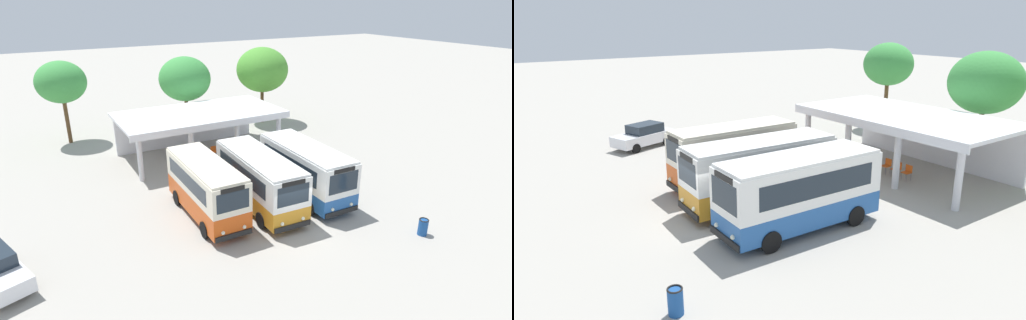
% 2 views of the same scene
% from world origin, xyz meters
% --- Properties ---
extents(ground_plane, '(180.00, 180.00, 0.00)m').
position_xyz_m(ground_plane, '(0.00, 0.00, 0.00)').
color(ground_plane, '#A39E93').
extents(city_bus_nearest_orange, '(2.29, 6.89, 3.24)m').
position_xyz_m(city_bus_nearest_orange, '(-3.26, 3.96, 1.79)').
color(city_bus_nearest_orange, black).
rests_on(city_bus_nearest_orange, ground).
extents(city_bus_second_in_row, '(2.62, 7.55, 3.19)m').
position_xyz_m(city_bus_second_in_row, '(-0.13, 3.52, 1.77)').
color(city_bus_second_in_row, black).
rests_on(city_bus_second_in_row, ground).
extents(city_bus_middle_cream, '(2.59, 7.27, 3.22)m').
position_xyz_m(city_bus_middle_cream, '(3.01, 3.36, 1.78)').
color(city_bus_middle_cream, black).
rests_on(city_bus_middle_cream, ground).
extents(parked_car_flank, '(3.03, 4.58, 1.62)m').
position_xyz_m(parked_car_flank, '(-13.54, 2.85, 0.83)').
color(parked_car_flank, black).
rests_on(parked_car_flank, ground).
extents(terminal_canopy, '(12.09, 6.42, 3.40)m').
position_xyz_m(terminal_canopy, '(0.29, 13.87, 2.68)').
color(terminal_canopy, silver).
rests_on(terminal_canopy, ground).
extents(waiting_chair_end_by_column, '(0.44, 0.44, 0.86)m').
position_xyz_m(waiting_chair_end_by_column, '(-2.05, 12.04, 0.52)').
color(waiting_chair_end_by_column, slate).
rests_on(waiting_chair_end_by_column, ground).
extents(waiting_chair_second_from_end, '(0.44, 0.44, 0.86)m').
position_xyz_m(waiting_chair_second_from_end, '(-1.32, 12.13, 0.52)').
color(waiting_chair_second_from_end, slate).
rests_on(waiting_chair_second_from_end, ground).
extents(waiting_chair_middle_seat, '(0.44, 0.44, 0.86)m').
position_xyz_m(waiting_chair_middle_seat, '(-0.58, 12.17, 0.52)').
color(waiting_chair_middle_seat, slate).
rests_on(waiting_chair_middle_seat, ground).
extents(waiting_chair_fourth_seat, '(0.44, 0.44, 0.86)m').
position_xyz_m(waiting_chair_fourth_seat, '(0.15, 12.15, 0.52)').
color(waiting_chair_fourth_seat, slate).
rests_on(waiting_chair_fourth_seat, ground).
extents(waiting_chair_fifth_seat, '(0.44, 0.44, 0.86)m').
position_xyz_m(waiting_chair_fifth_seat, '(0.89, 12.15, 0.52)').
color(waiting_chair_fifth_seat, slate).
rests_on(waiting_chair_fifth_seat, ground).
extents(waiting_chair_far_end_seat, '(0.44, 0.44, 0.86)m').
position_xyz_m(waiting_chair_far_end_seat, '(1.62, 12.14, 0.52)').
color(waiting_chair_far_end_seat, slate).
rests_on(waiting_chair_far_end_seat, ground).
extents(roadside_tree_behind_canopy, '(4.47, 4.47, 6.74)m').
position_xyz_m(roadside_tree_behind_canopy, '(1.46, 19.09, 4.82)').
color(roadside_tree_behind_canopy, brown).
rests_on(roadside_tree_behind_canopy, ground).
extents(roadside_tree_west_of_canopy, '(3.95, 3.95, 6.79)m').
position_xyz_m(roadside_tree_west_of_canopy, '(-8.17, 21.32, 5.08)').
color(roadside_tree_west_of_canopy, brown).
rests_on(roadside_tree_west_of_canopy, ground).
extents(litter_bin_apron, '(0.49, 0.49, 0.90)m').
position_xyz_m(litter_bin_apron, '(5.59, -3.45, 0.46)').
color(litter_bin_apron, '#19478C').
rests_on(litter_bin_apron, ground).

